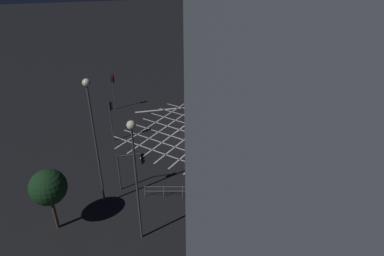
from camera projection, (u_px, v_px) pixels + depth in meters
name	position (u px, v px, depth m)	size (l,w,h in m)	color
ground_plane	(192.00, 133.00, 36.57)	(200.00, 200.00, 0.00)	black
road_markings	(254.00, 125.00, 38.24)	(16.48, 23.53, 0.01)	silver
traffic_light_sw_cross	(295.00, 135.00, 30.07)	(0.36, 0.39, 4.26)	#424244
traffic_light_se_main	(243.00, 77.00, 42.77)	(2.12, 0.36, 4.33)	#424244
traffic_light_median_south	(257.00, 104.00, 37.36)	(0.36, 0.39, 3.46)	#424244
traffic_light_se_cross	(227.00, 81.00, 43.16)	(0.36, 2.84, 3.56)	#424244
traffic_light_nw_cross	(133.00, 163.00, 27.31)	(0.36, 2.19, 3.39)	#424244
traffic_light_median_north	(111.00, 113.00, 33.78)	(0.36, 0.39, 4.43)	#424244
traffic_light_ne_main	(113.00, 85.00, 40.39)	(0.39, 0.36, 4.48)	#424244
street_lamp_east	(134.00, 159.00, 20.60)	(0.54, 0.54, 9.05)	#424244
street_lamp_west	(92.00, 121.00, 23.37)	(0.54, 0.54, 10.27)	#424244
street_tree_near	(48.00, 187.00, 22.79)	(2.49, 2.49, 4.84)	#473323
pedestrian_railing	(192.00, 190.00, 27.11)	(1.78, 7.37, 1.05)	gray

